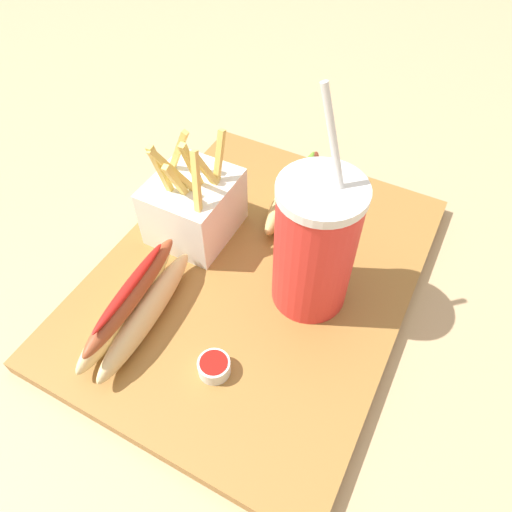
{
  "coord_description": "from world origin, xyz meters",
  "views": [
    {
      "loc": [
        -0.32,
        -0.17,
        0.48
      ],
      "look_at": [
        0.0,
        0.0,
        0.05
      ],
      "focal_mm": 33.09,
      "sensor_mm": 36.0,
      "label": 1
    }
  ],
  "objects_px": {
    "fries_basket": "(194,206)",
    "hot_dog_1": "(298,196)",
    "hot_dog_2": "(136,305)",
    "ketchup_cup_1": "(214,366)",
    "soda_cup": "(316,245)"
  },
  "relations": [
    {
      "from": "ketchup_cup_1",
      "to": "hot_dog_1",
      "type": "bearing_deg",
      "value": 5.33
    },
    {
      "from": "soda_cup",
      "to": "hot_dog_2",
      "type": "relative_size",
      "value": 1.41
    },
    {
      "from": "fries_basket",
      "to": "hot_dog_1",
      "type": "bearing_deg",
      "value": -46.34
    },
    {
      "from": "soda_cup",
      "to": "hot_dog_2",
      "type": "bearing_deg",
      "value": 128.51
    },
    {
      "from": "soda_cup",
      "to": "hot_dog_2",
      "type": "height_order",
      "value": "soda_cup"
    },
    {
      "from": "hot_dog_1",
      "to": "hot_dog_2",
      "type": "bearing_deg",
      "value": 160.98
    },
    {
      "from": "soda_cup",
      "to": "fries_basket",
      "type": "xyz_separation_m",
      "value": [
        0.02,
        0.17,
        -0.04
      ]
    },
    {
      "from": "hot_dog_2",
      "to": "ketchup_cup_1",
      "type": "relative_size",
      "value": 5.44
    },
    {
      "from": "soda_cup",
      "to": "hot_dog_2",
      "type": "xyz_separation_m",
      "value": [
        -0.12,
        0.16,
        -0.06
      ]
    },
    {
      "from": "hot_dog_1",
      "to": "ketchup_cup_1",
      "type": "distance_m",
      "value": 0.26
    },
    {
      "from": "soda_cup",
      "to": "ketchup_cup_1",
      "type": "xyz_separation_m",
      "value": [
        -0.14,
        0.05,
        -0.07
      ]
    },
    {
      "from": "soda_cup",
      "to": "hot_dog_1",
      "type": "relative_size",
      "value": 1.69
    },
    {
      "from": "fries_basket",
      "to": "ketchup_cup_1",
      "type": "xyz_separation_m",
      "value": [
        -0.16,
        -0.13,
        -0.03
      ]
    },
    {
      "from": "fries_basket",
      "to": "hot_dog_1",
      "type": "xyz_separation_m",
      "value": [
        0.1,
        -0.1,
        -0.02
      ]
    },
    {
      "from": "hot_dog_2",
      "to": "ketchup_cup_1",
      "type": "bearing_deg",
      "value": -98.62
    }
  ]
}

